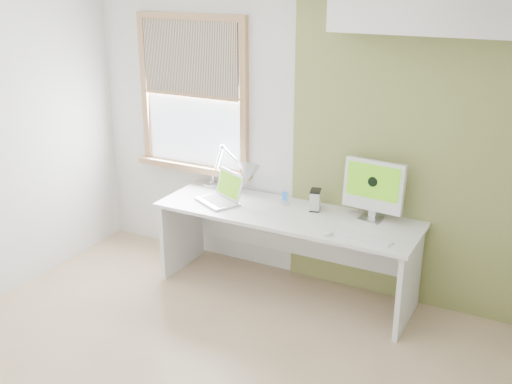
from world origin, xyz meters
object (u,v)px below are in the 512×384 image
Objects in this scene: laptop at (223,195)px; imac at (374,187)px; desk at (289,232)px; desk_lamp at (241,173)px; external_drive at (315,200)px.

imac is at bearing 10.08° from laptop.
desk_lamp is at bearing 170.44° from desk.
laptop is 1.29m from imac.
desk_lamp is at bearing -177.90° from external_drive.
desk_lamp is 1.54× the size of laptop.
external_drive reaches higher than desk.
desk is 0.82m from imac.
laptop is 0.80m from external_drive.
imac reaches higher than external_drive.
imac is (1.17, 0.06, 0.05)m from desk_lamp.
desk is 4.42× the size of imac.
laptop is 0.91× the size of imac.
external_drive is (0.18, 0.11, 0.28)m from desk.
desk_lamp is at bearing 62.62° from laptop.
external_drive is at bearing -176.34° from imac.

